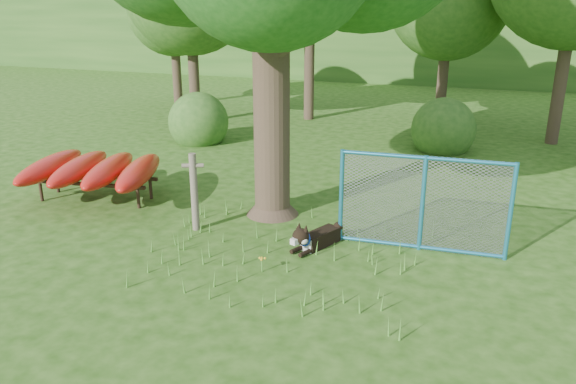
% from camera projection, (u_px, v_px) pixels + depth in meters
% --- Properties ---
extents(ground, '(80.00, 80.00, 0.00)m').
position_uv_depth(ground, '(249.00, 275.00, 8.71)').
color(ground, '#1E450D').
rests_on(ground, ground).
extents(wooden_post, '(0.39, 0.23, 1.46)m').
position_uv_depth(wooden_post, '(194.00, 190.00, 10.21)').
color(wooden_post, brown).
rests_on(wooden_post, ground).
extents(kayak_rack, '(3.30, 2.94, 0.89)m').
position_uv_depth(kayak_rack, '(94.00, 169.00, 11.80)').
color(kayak_rack, black).
rests_on(kayak_rack, ground).
extents(husky_dog, '(0.68, 1.14, 0.55)m').
position_uv_depth(husky_dog, '(314.00, 238.00, 9.58)').
color(husky_dog, black).
rests_on(husky_dog, ground).
extents(fence_section, '(2.83, 0.23, 2.76)m').
position_uv_depth(fence_section, '(422.00, 204.00, 9.34)').
color(fence_section, teal).
rests_on(fence_section, ground).
extents(wildflower_clump, '(0.12, 0.12, 0.26)m').
position_uv_depth(wildflower_clump, '(262.00, 260.00, 8.74)').
color(wildflower_clump, '#4D8E2E').
rests_on(wildflower_clump, ground).
extents(bg_tree_f, '(3.60, 3.60, 5.55)m').
position_uv_depth(bg_tree_f, '(173.00, 10.00, 22.02)').
color(bg_tree_f, '#37291E').
rests_on(bg_tree_f, ground).
extents(shrub_left, '(1.80, 1.80, 1.80)m').
position_uv_depth(shrub_left, '(200.00, 142.00, 17.02)').
color(shrub_left, '#2A571C').
rests_on(shrub_left, ground).
extents(shrub_mid, '(1.80, 1.80, 1.80)m').
position_uv_depth(shrub_mid, '(441.00, 150.00, 16.05)').
color(shrub_mid, '#2A571C').
rests_on(shrub_mid, ground).
extents(wooded_hillside, '(80.00, 12.00, 6.00)m').
position_uv_depth(wooded_hillside, '(445.00, 21.00, 32.62)').
color(wooded_hillside, '#2A571C').
rests_on(wooded_hillside, ground).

